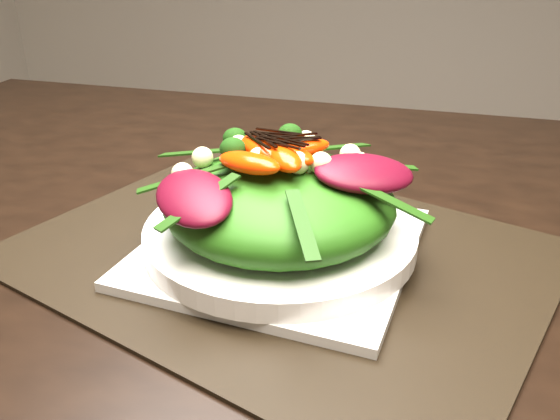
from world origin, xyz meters
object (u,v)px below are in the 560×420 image
(salad_bowl, at_px, (280,234))
(lettuce_mound, at_px, (280,202))
(dining_table, at_px, (409,259))
(plate_base, at_px, (280,247))
(orange_segment, at_px, (288,149))
(placemat, at_px, (280,253))

(salad_bowl, height_order, lettuce_mound, lettuce_mound)
(dining_table, bearing_deg, plate_base, -153.08)
(salad_bowl, xyz_separation_m, orange_segment, (0.00, 0.02, 0.07))
(dining_table, relative_size, plate_base, 6.88)
(placemat, height_order, salad_bowl, salad_bowl)
(dining_table, bearing_deg, salad_bowl, -153.08)
(dining_table, relative_size, placemat, 3.50)
(dining_table, xyz_separation_m, orange_segment, (-0.11, -0.04, 0.12))
(placemat, relative_size, lettuce_mound, 2.24)
(dining_table, height_order, salad_bowl, dining_table)
(placemat, bearing_deg, orange_segment, 85.65)
(plate_base, distance_m, salad_bowl, 0.01)
(orange_segment, bearing_deg, lettuce_mound, -94.35)
(dining_table, xyz_separation_m, plate_base, (-0.11, -0.06, 0.03))
(plate_base, bearing_deg, placemat, 153.43)
(lettuce_mound, bearing_deg, salad_bowl, 0.00)
(dining_table, distance_m, lettuce_mound, 0.15)
(placemat, relative_size, plate_base, 1.97)
(placemat, height_order, lettuce_mound, lettuce_mound)
(salad_bowl, relative_size, lettuce_mound, 1.20)
(placemat, distance_m, lettuce_mound, 0.05)
(plate_base, height_order, salad_bowl, salad_bowl)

